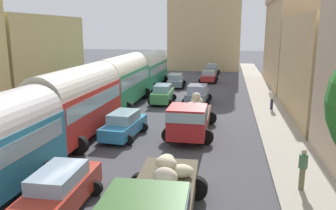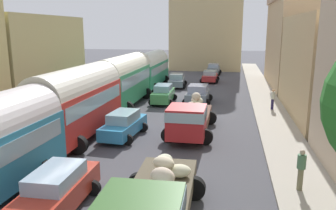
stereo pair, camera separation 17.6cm
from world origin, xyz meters
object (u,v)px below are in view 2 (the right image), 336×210
Objects in this scene: car_2 at (214,69)px; car_4 at (124,125)px; parked_bus_2 at (125,78)px; cargo_truck_0 at (152,205)px; car_0 at (198,94)px; car_3 at (57,190)px; pedestrian_1 at (273,98)px; parked_bus_1 at (77,100)px; car_1 at (210,76)px; car_6 at (177,80)px; car_5 at (163,94)px; cargo_truck_1 at (190,117)px; pedestrian_0 at (301,169)px; parked_bus_3 at (150,68)px.

car_4 is at bearing -96.95° from car_2.
cargo_truck_0 is (6.57, -18.03, -1.21)m from parked_bus_2.
car_0 is (5.97, 2.07, -1.58)m from parked_bus_2.
car_4 is at bearing 92.20° from car_3.
parked_bus_2 is 12.10m from pedestrian_1.
car_1 is at bearing 75.12° from parked_bus_1.
car_6 is at bearing 74.31° from parked_bus_2.
car_2 is 2.07× the size of pedestrian_1.
car_4 is 9.93m from car_5.
cargo_truck_1 is at bearing -89.38° from car_1.
car_5 is at bearing 118.93° from pedestrian_0.
car_3 is at bearing -89.77° from car_6.
car_1 is 7.28m from car_2.
car_0 is 0.90× the size of car_4.
car_1 is at bearing 88.91° from car_0.
car_2 is (6.26, 12.64, -1.40)m from parked_bus_3.
car_6 is at bearing 101.70° from cargo_truck_1.
parked_bus_2 is 8.96m from car_4.
parked_bus_1 is at bearing -167.46° from car_4.
car_6 is at bearing 110.02° from pedestrian_0.
parked_bus_1 is at bearing -90.00° from parked_bus_3.
cargo_truck_1 is (6.44, 1.49, -1.14)m from parked_bus_1.
pedestrian_1 reaches higher than car_4.
pedestrian_0 reaches higher than car_6.
car_2 is at bearing 85.07° from car_3.
parked_bus_1 is 31.31m from car_2.
cargo_truck_0 reaches higher than car_5.
car_5 is (-3.45, 9.01, -0.36)m from cargo_truck_1.
car_1 is 28.87m from pedestrian_0.
parked_bus_3 is 9.25m from car_0.
car_0 is 17.02m from pedestrian_0.
pedestrian_1 is at bearing 42.09° from car_4.
parked_bus_2 is at bearing 107.11° from car_4.
cargo_truck_1 reaches higher than car_4.
car_1 is 0.88× the size of car_3.
car_3 reaches higher than car_1.
car_5 is at bearing -68.22° from parked_bus_3.
car_5 is at bearing 87.66° from car_4.
car_3 reaches higher than car_6.
cargo_truck_1 reaches higher than car_2.
car_2 is at bearing 73.51° from car_6.
parked_bus_2 reaches higher than car_3.
car_5 is (-3.26, -20.14, 0.03)m from car_2.
car_6 is (-0.11, 27.02, -0.04)m from car_3.
pedestrian_0 is at bearing 38.89° from cargo_truck_0.
car_6 is 2.37× the size of pedestrian_1.
parked_bus_1 is 1.26× the size of cargo_truck_0.
parked_bus_1 reaches higher than car_3.
parked_bus_3 is 27.84m from cargo_truck_0.
car_3 is 1.07× the size of car_5.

